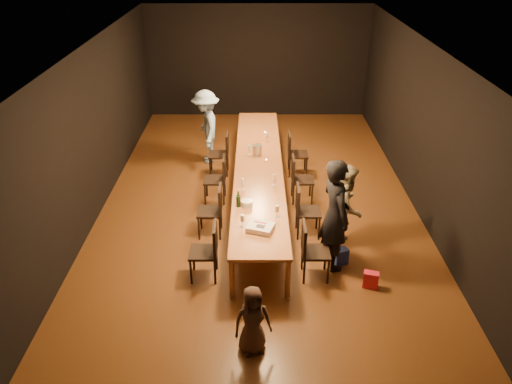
{
  "coord_description": "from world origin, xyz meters",
  "views": [
    {
      "loc": [
        -0.06,
        -8.58,
        4.83
      ],
      "look_at": [
        -0.05,
        -1.5,
        1.0
      ],
      "focal_mm": 35.0,
      "sensor_mm": 36.0,
      "label": 1
    }
  ],
  "objects_px": {
    "chair_right_2": "(303,179)",
    "chair_left_0": "(203,252)",
    "chair_right_0": "(316,251)",
    "chair_left_2": "(215,179)",
    "champagne_bottle": "(238,198)",
    "table": "(259,168)",
    "woman_birthday": "(335,215)",
    "chair_right_1": "(308,211)",
    "woman_tan": "(346,206)",
    "plate_stack": "(247,203)",
    "chair_right_3": "(298,154)",
    "man_blue": "(206,127)",
    "birthday_cake": "(260,228)",
    "ice_bucket": "(257,150)",
    "chair_left_1": "(210,211)",
    "child": "(253,320)",
    "chair_left_3": "(219,154)"
  },
  "relations": [
    {
      "from": "chair_right_0",
      "to": "champagne_bottle",
      "type": "relative_size",
      "value": 2.99
    },
    {
      "from": "chair_right_2",
      "to": "ice_bucket",
      "type": "distance_m",
      "value": 1.1
    },
    {
      "from": "chair_right_2",
      "to": "chair_left_0",
      "type": "distance_m",
      "value": 2.94
    },
    {
      "from": "chair_right_3",
      "to": "chair_left_3",
      "type": "distance_m",
      "value": 1.7
    },
    {
      "from": "chair_right_1",
      "to": "chair_left_0",
      "type": "relative_size",
      "value": 1.0
    },
    {
      "from": "chair_right_1",
      "to": "chair_left_2",
      "type": "height_order",
      "value": "same"
    },
    {
      "from": "man_blue",
      "to": "birthday_cake",
      "type": "height_order",
      "value": "man_blue"
    },
    {
      "from": "chair_right_1",
      "to": "woman_tan",
      "type": "distance_m",
      "value": 0.71
    },
    {
      "from": "chair_left_2",
      "to": "chair_right_3",
      "type": "bearing_deg",
      "value": -54.78
    },
    {
      "from": "table",
      "to": "chair_left_1",
      "type": "xyz_separation_m",
      "value": [
        -0.85,
        -1.2,
        -0.24
      ]
    },
    {
      "from": "table",
      "to": "chair_right_2",
      "type": "xyz_separation_m",
      "value": [
        0.85,
        0.0,
        -0.24
      ]
    },
    {
      "from": "chair_left_2",
      "to": "woman_birthday",
      "type": "distance_m",
      "value": 2.92
    },
    {
      "from": "child",
      "to": "plate_stack",
      "type": "relative_size",
      "value": 5.18
    },
    {
      "from": "table",
      "to": "woman_tan",
      "type": "relative_size",
      "value": 4.06
    },
    {
      "from": "chair_right_3",
      "to": "man_blue",
      "type": "bearing_deg",
      "value": -108.29
    },
    {
      "from": "champagne_bottle",
      "to": "plate_stack",
      "type": "bearing_deg",
      "value": 1.9
    },
    {
      "from": "birthday_cake",
      "to": "champagne_bottle",
      "type": "xyz_separation_m",
      "value": [
        -0.35,
        0.71,
        0.11
      ]
    },
    {
      "from": "chair_left_1",
      "to": "child",
      "type": "xyz_separation_m",
      "value": [
        0.75,
        -2.7,
        0.02
      ]
    },
    {
      "from": "chair_left_2",
      "to": "chair_left_1",
      "type": "bearing_deg",
      "value": -180.0
    },
    {
      "from": "chair_right_0",
      "to": "chair_left_2",
      "type": "xyz_separation_m",
      "value": [
        -1.7,
        2.4,
        0.0
      ]
    },
    {
      "from": "child",
      "to": "champagne_bottle",
      "type": "relative_size",
      "value": 3.13
    },
    {
      "from": "birthday_cake",
      "to": "chair_left_0",
      "type": "bearing_deg",
      "value": -151.21
    },
    {
      "from": "chair_left_1",
      "to": "child",
      "type": "relative_size",
      "value": 0.96
    },
    {
      "from": "woman_birthday",
      "to": "plate_stack",
      "type": "xyz_separation_m",
      "value": [
        -1.35,
        0.55,
        -0.11
      ]
    },
    {
      "from": "chair_right_1",
      "to": "woman_tan",
      "type": "bearing_deg",
      "value": 60.88
    },
    {
      "from": "plate_stack",
      "to": "champagne_bottle",
      "type": "height_order",
      "value": "champagne_bottle"
    },
    {
      "from": "chair_right_2",
      "to": "champagne_bottle",
      "type": "relative_size",
      "value": 2.99
    },
    {
      "from": "chair_right_1",
      "to": "chair_left_1",
      "type": "xyz_separation_m",
      "value": [
        -1.7,
        0.0,
        0.0
      ]
    },
    {
      "from": "chair_right_3",
      "to": "ice_bucket",
      "type": "relative_size",
      "value": 4.7
    },
    {
      "from": "chair_right_0",
      "to": "chair_left_3",
      "type": "relative_size",
      "value": 1.0
    },
    {
      "from": "chair_left_2",
      "to": "table",
      "type": "bearing_deg",
      "value": -90.0
    },
    {
      "from": "chair_left_0",
      "to": "champagne_bottle",
      "type": "bearing_deg",
      "value": -30.67
    },
    {
      "from": "chair_left_2",
      "to": "ice_bucket",
      "type": "height_order",
      "value": "ice_bucket"
    },
    {
      "from": "chair_right_1",
      "to": "ice_bucket",
      "type": "distance_m",
      "value": 1.98
    },
    {
      "from": "birthday_cake",
      "to": "chair_right_0",
      "type": "bearing_deg",
      "value": 8.41
    },
    {
      "from": "man_blue",
      "to": "plate_stack",
      "type": "relative_size",
      "value": 8.8
    },
    {
      "from": "chair_right_3",
      "to": "chair_left_3",
      "type": "bearing_deg",
      "value": -90.0
    },
    {
      "from": "plate_stack",
      "to": "ice_bucket",
      "type": "bearing_deg",
      "value": 85.15
    },
    {
      "from": "chair_right_0",
      "to": "woman_birthday",
      "type": "bearing_deg",
      "value": 136.79
    },
    {
      "from": "chair_right_1",
      "to": "plate_stack",
      "type": "xyz_separation_m",
      "value": [
        -1.05,
        -0.33,
        0.34
      ]
    },
    {
      "from": "ice_bucket",
      "to": "chair_left_1",
      "type": "bearing_deg",
      "value": -115.34
    },
    {
      "from": "table",
      "to": "man_blue",
      "type": "distance_m",
      "value": 2.19
    },
    {
      "from": "chair_left_2",
      "to": "plate_stack",
      "type": "xyz_separation_m",
      "value": [
        0.65,
        -1.53,
        0.34
      ]
    },
    {
      "from": "woman_birthday",
      "to": "woman_tan",
      "type": "bearing_deg",
      "value": -43.05
    },
    {
      "from": "birthday_cake",
      "to": "champagne_bottle",
      "type": "distance_m",
      "value": 0.8
    },
    {
      "from": "chair_right_2",
      "to": "woman_tan",
      "type": "relative_size",
      "value": 0.63
    },
    {
      "from": "table",
      "to": "chair_right_0",
      "type": "bearing_deg",
      "value": -70.5
    },
    {
      "from": "chair_right_2",
      "to": "woman_tan",
      "type": "bearing_deg",
      "value": 20.7
    },
    {
      "from": "plate_stack",
      "to": "chair_left_2",
      "type": "bearing_deg",
      "value": 112.92
    },
    {
      "from": "chair_right_0",
      "to": "chair_right_2",
      "type": "bearing_deg",
      "value": 180.0
    }
  ]
}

